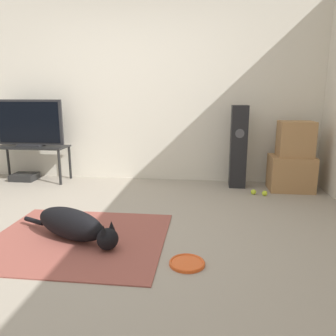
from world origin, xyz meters
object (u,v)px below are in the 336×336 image
object	(u,v)px
dog	(74,225)
game_console	(25,177)
tv_stand	(32,151)
tennis_ball_by_boxes	(253,192)
cardboard_box_upper	(296,139)
tennis_ball_near_speaker	(265,193)
tv	(29,124)
frisbee	(187,263)
floor_speaker	(238,147)
cardboard_box_lower	(291,173)

from	to	relation	value
dog	game_console	bearing A→B (deg)	129.20
tv_stand	tennis_ball_by_boxes	size ratio (longest dim) A/B	15.79
cardboard_box_upper	tennis_ball_near_speaker	world-z (taller)	cardboard_box_upper
tv	frisbee	bearing A→B (deg)	-42.53
tennis_ball_by_boxes	game_console	world-z (taller)	game_console
frisbee	tennis_ball_by_boxes	xyz separation A→B (m)	(0.73, 1.85, 0.02)
dog	tennis_ball_by_boxes	size ratio (longest dim) A/B	15.73
tennis_ball_by_boxes	floor_speaker	bearing A→B (deg)	116.67
floor_speaker	tv	distance (m)	2.96
cardboard_box_upper	tennis_ball_near_speaker	size ratio (longest dim) A/B	6.87
dog	cardboard_box_lower	size ratio (longest dim) A/B	1.86
frisbee	cardboard_box_lower	bearing A→B (deg)	59.68
tennis_ball_by_boxes	tv	bearing A→B (deg)	173.76
dog	tennis_ball_by_boxes	distance (m)	2.33
cardboard_box_upper	tennis_ball_by_boxes	world-z (taller)	cardboard_box_upper
dog	cardboard_box_upper	xyz separation A→B (m)	(2.26, 1.81, 0.54)
cardboard_box_upper	game_console	size ratio (longest dim) A/B	1.29
dog	floor_speaker	xyz separation A→B (m)	(1.55, 1.91, 0.41)
frisbee	cardboard_box_lower	xyz separation A→B (m)	(1.24, 2.12, 0.22)
frisbee	tennis_ball_by_boxes	size ratio (longest dim) A/B	4.08
dog	cardboard_box_lower	xyz separation A→B (m)	(2.24, 1.82, 0.09)
cardboard_box_lower	floor_speaker	xyz separation A→B (m)	(-0.69, 0.09, 0.32)
cardboard_box_upper	dog	bearing A→B (deg)	-141.27
floor_speaker	tennis_ball_near_speaker	bearing A→B (deg)	-51.87
tennis_ball_near_speaker	game_console	xyz separation A→B (m)	(-3.41, 0.39, 0.01)
game_console	dog	bearing A→B (deg)	-50.80
floor_speaker	tennis_ball_near_speaker	world-z (taller)	floor_speaker
floor_speaker	tv_stand	world-z (taller)	floor_speaker
floor_speaker	tennis_ball_by_boxes	size ratio (longest dim) A/B	16.73
tv_stand	tennis_ball_near_speaker	distance (m)	3.31
tv_stand	floor_speaker	bearing A→B (deg)	0.37
cardboard_box_lower	tv	world-z (taller)	tv
tv_stand	tv	size ratio (longest dim) A/B	1.05
tennis_ball_by_boxes	frisbee	bearing A→B (deg)	-111.62
dog	cardboard_box_lower	world-z (taller)	cardboard_box_lower
cardboard_box_upper	floor_speaker	size ratio (longest dim) A/B	0.41
tv_stand	tennis_ball_by_boxes	bearing A→B (deg)	-6.19
tv	tennis_ball_near_speaker	xyz separation A→B (m)	(3.26, -0.38, -0.80)
frisbee	tv_stand	world-z (taller)	tv_stand
tv_stand	tv	distance (m)	0.39
cardboard_box_upper	tv	size ratio (longest dim) A/B	0.46
floor_speaker	tv	xyz separation A→B (m)	(-2.95, -0.02, 0.28)
tv	cardboard_box_upper	bearing A→B (deg)	-1.34
cardboard_box_lower	floor_speaker	bearing A→B (deg)	172.81
frisbee	tv_stand	size ratio (longest dim) A/B	0.26
floor_speaker	tennis_ball_near_speaker	xyz separation A→B (m)	(0.31, -0.40, -0.52)
dog	tv_stand	world-z (taller)	tv_stand
cardboard_box_upper	tennis_ball_near_speaker	xyz separation A→B (m)	(-0.39, -0.30, -0.65)
floor_speaker	tv_stand	xyz separation A→B (m)	(-2.95, -0.02, -0.11)
frisbee	game_console	bearing A→B (deg)	139.15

